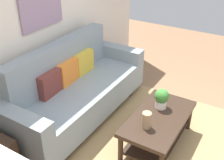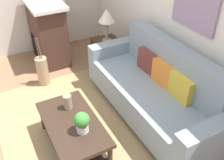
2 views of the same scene
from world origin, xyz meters
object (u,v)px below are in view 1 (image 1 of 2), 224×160
coffee_table (158,124)px  framed_painting (41,5)px  throw_pillow_mustard (83,62)px  tabletop_vase (146,120)px  couch (76,90)px  throw_pillow_orange (68,72)px  potted_plant_tabletop (162,98)px  throw_pillow_maroon (50,84)px

coffee_table → framed_painting: 2.09m
throw_pillow_mustard → tabletop_vase: size_ratio=1.82×
couch → tabletop_vase: 1.20m
throw_pillow_orange → potted_plant_tabletop: size_ratio=1.37×
throw_pillow_orange → coffee_table: (0.04, -1.35, -0.37)m
couch → potted_plant_tabletop: (0.23, -1.16, 0.14)m
throw_pillow_orange → framed_painting: (0.00, 0.34, 0.87)m
throw_pillow_mustard → tabletop_vase: (-0.58, -1.30, -0.15)m
tabletop_vase → couch: bearing=79.4°
couch → throw_pillow_orange: bearing=90.0°
throw_pillow_orange → tabletop_vase: bearing=-99.6°
couch → throw_pillow_mustard: couch is taller
throw_pillow_orange → throw_pillow_mustard: same height
coffee_table → framed_painting: size_ratio=1.52×
throw_pillow_orange → throw_pillow_mustard: 0.36m
couch → throw_pillow_orange: (0.00, 0.13, 0.25)m
throw_pillow_mustard → couch: bearing=-160.9°
throw_pillow_mustard → coffee_table: throw_pillow_mustard is taller
coffee_table → potted_plant_tabletop: bearing=16.8°
framed_painting → couch: bearing=-90.0°
coffee_table → tabletop_vase: tabletop_vase is taller
throw_pillow_maroon → framed_painting: bearing=43.3°
couch → framed_painting: 1.22m
throw_pillow_maroon → throw_pillow_orange: same height
throw_pillow_orange → potted_plant_tabletop: 1.31m
throw_pillow_mustard → coffee_table: (-0.32, -1.35, -0.37)m
potted_plant_tabletop → tabletop_vase: bearing=-179.1°
potted_plant_tabletop → throw_pillow_orange: bearing=100.1°
throw_pillow_mustard → coffee_table: size_ratio=0.33×
couch → framed_painting: framed_painting is taller
throw_pillow_mustard → tabletop_vase: throw_pillow_mustard is taller
potted_plant_tabletop → framed_painting: 1.92m
throw_pillow_maroon → tabletop_vase: 1.31m
coffee_table → framed_painting: bearing=91.4°
coffee_table → potted_plant_tabletop: potted_plant_tabletop is taller
couch → throw_pillow_maroon: size_ratio=6.39×
couch → throw_pillow_maroon: 0.46m
couch → tabletop_vase: (-0.22, -1.17, 0.10)m
couch → throw_pillow_maroon: (-0.36, 0.13, 0.25)m
tabletop_vase → framed_painting: (0.22, 1.64, 1.03)m
coffee_table → tabletop_vase: bearing=169.1°
couch → throw_pillow_maroon: couch is taller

